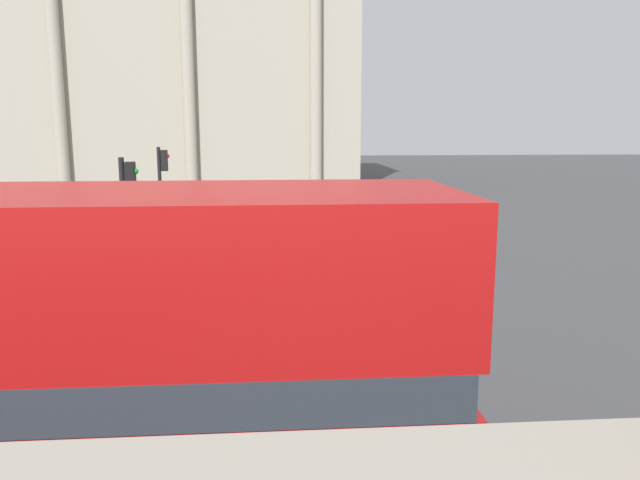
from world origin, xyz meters
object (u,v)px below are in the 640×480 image
object	(u,v)px
traffic_light_mid	(162,190)
pedestrian_black	(440,198)
pedestrian_white	(80,238)
traffic_light_near	(128,224)
pedestrian_red	(295,224)
plaza_building_left	(144,75)
pedestrian_olive	(448,225)

from	to	relation	value
traffic_light_mid	pedestrian_black	distance (m)	17.83
pedestrian_black	pedestrian_white	size ratio (longest dim) A/B	1.03
traffic_light_near	pedestrian_red	distance (m)	11.82
plaza_building_left	pedestrian_white	world-z (taller)	plaza_building_left
pedestrian_black	traffic_light_mid	bearing A→B (deg)	-177.79
plaza_building_left	pedestrian_red	size ratio (longest dim) A/B	21.62
pedestrian_red	pedestrian_white	bearing A→B (deg)	-65.61
pedestrian_olive	pedestrian_black	xyz separation A→B (m)	(2.32, 9.55, -0.02)
pedestrian_olive	pedestrian_white	size ratio (longest dim) A/B	1.05
pedestrian_black	pedestrian_white	distance (m)	19.53
plaza_building_left	pedestrian_white	size ratio (longest dim) A/B	21.97
pedestrian_red	pedestrian_black	bearing A→B (deg)	142.72
traffic_light_near	traffic_light_mid	xyz separation A→B (m)	(-0.49, 7.47, -0.02)
plaza_building_left	pedestrian_black	xyz separation A→B (m)	(19.68, -20.98, -8.05)
traffic_light_mid	traffic_light_near	bearing A→B (deg)	-86.22
pedestrian_red	pedestrian_white	xyz separation A→B (m)	(-7.71, -2.47, -0.02)
pedestrian_red	pedestrian_olive	xyz separation A→B (m)	(6.02, -0.89, 0.04)
pedestrian_red	pedestrian_black	world-z (taller)	pedestrian_black
traffic_light_mid	pedestrian_olive	distance (m)	11.06
pedestrian_red	pedestrian_white	world-z (taller)	pedestrian_red
plaza_building_left	traffic_light_mid	bearing A→B (deg)	-78.50
pedestrian_olive	pedestrian_red	bearing A→B (deg)	-61.97
traffic_light_near	pedestrian_black	world-z (taller)	traffic_light_near
pedestrian_black	pedestrian_white	world-z (taller)	pedestrian_black
plaza_building_left	pedestrian_white	distance (m)	33.30
traffic_light_mid	pedestrian_black	world-z (taller)	traffic_light_mid
pedestrian_olive	pedestrian_black	world-z (taller)	pedestrian_olive
traffic_light_near	pedestrian_olive	distance (m)	14.37
plaza_building_left	traffic_light_near	world-z (taller)	plaza_building_left
pedestrian_olive	pedestrian_white	bearing A→B (deg)	-47.00
pedestrian_black	pedestrian_red	bearing A→B (deg)	-174.89
traffic_light_near	pedestrian_black	xyz separation A→B (m)	(12.45, 19.60, -1.76)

